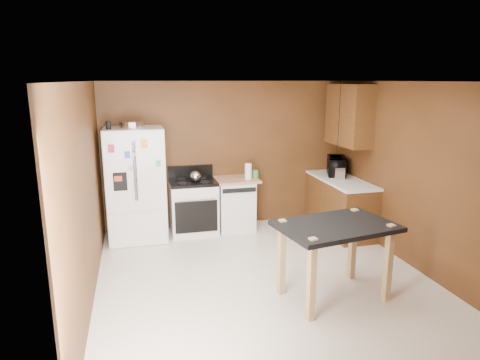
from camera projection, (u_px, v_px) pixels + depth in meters
name	position (u px, v px, depth m)	size (l,w,h in m)	color
floor	(263.00, 278.00, 5.57)	(4.50, 4.50, 0.00)	white
ceiling	(266.00, 81.00, 5.00)	(4.50, 4.50, 0.00)	white
wall_back	(226.00, 155.00, 7.41)	(4.20, 4.20, 0.00)	#573017
wall_front	(354.00, 256.00, 3.16)	(4.20, 4.20, 0.00)	#573017
wall_left	(86.00, 196.00, 4.80)	(4.50, 4.50, 0.00)	#573017
wall_right	(413.00, 176.00, 5.78)	(4.50, 4.50, 0.00)	#573017
roasting_pan	(132.00, 125.00, 6.54)	(0.40, 0.40, 0.10)	silver
pen_cup	(108.00, 125.00, 6.36)	(0.08, 0.08, 0.12)	black
kettle	(195.00, 176.00, 6.93)	(0.18, 0.18, 0.18)	silver
paper_towel	(248.00, 171.00, 7.16)	(0.11, 0.11, 0.27)	white
green_canister	(255.00, 174.00, 7.33)	(0.11, 0.11, 0.12)	green
toaster	(338.00, 172.00, 7.19)	(0.17, 0.27, 0.20)	silver
microwave	(336.00, 167.00, 7.42)	(0.53, 0.36, 0.29)	black
refrigerator	(136.00, 185.00, 6.77)	(0.90, 0.80, 1.80)	white
gas_range	(193.00, 206.00, 7.14)	(0.76, 0.68, 1.10)	white
dishwasher	(235.00, 203.00, 7.33)	(0.78, 0.63, 0.89)	white
right_cabinets	(343.00, 178.00, 7.20)	(0.63, 1.58, 2.45)	brown
island	(335.00, 235.00, 4.91)	(1.43, 1.08, 0.93)	black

